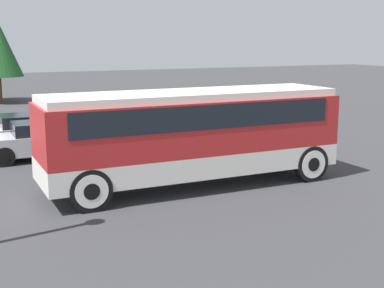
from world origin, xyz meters
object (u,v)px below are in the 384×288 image
tour_bus (195,129)px  parked_car_near (226,130)px  parked_car_mid (49,139)px  parked_car_far (33,131)px

tour_bus → parked_car_near: size_ratio=1.98×
parked_car_mid → tour_bus: bearing=-60.7°
tour_bus → parked_car_mid: bearing=119.3°
tour_bus → parked_car_mid: (-3.32, 5.91, -1.06)m
tour_bus → parked_car_far: bearing=113.7°
parked_car_mid → parked_car_far: 2.22m
tour_bus → parked_car_mid: tour_bus is taller
parked_car_near → parked_car_far: (-7.53, 2.91, 0.06)m
tour_bus → parked_car_far: size_ratio=2.10×
tour_bus → parked_car_far: tour_bus is taller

